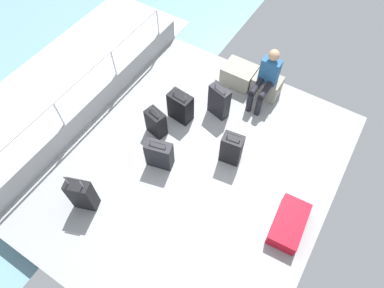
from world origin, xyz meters
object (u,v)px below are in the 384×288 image
Objects in this scene: suitcase_4 at (82,195)px; suitcase_6 at (289,224)px; suitcase_1 at (180,107)px; suitcase_2 at (159,154)px; cargo_crate_0 at (239,75)px; suitcase_0 at (231,149)px; suitcase_3 at (156,123)px; passenger_seated at (266,78)px; cargo_crate_1 at (266,86)px; suitcase_5 at (219,101)px.

suitcase_6 is (2.84, 1.32, -0.21)m from suitcase_4.
suitcase_2 is (0.25, -1.03, -0.01)m from suitcase_1.
suitcase_6 is at bearing -48.52° from cargo_crate_0.
suitcase_0 reaches higher than suitcase_3.
passenger_seated is at bearing 124.30° from suitcase_6.
cargo_crate_0 is at bearing 70.24° from suitcase_1.
suitcase_4 is at bearing -94.08° from suitcase_3.
suitcase_2 is at bearing -76.21° from suitcase_1.
cargo_crate_0 is at bearing 162.43° from passenger_seated.
suitcase_1 is 2.71m from suitcase_6.
passenger_seated is at bearing 94.79° from suitcase_0.
suitcase_1 is at bearing 103.79° from suitcase_2.
suitcase_3 is at bearing -109.59° from cargo_crate_0.
cargo_crate_1 is 1.70m from suitcase_0.
suitcase_6 is (2.04, -2.31, -0.07)m from cargo_crate_0.
suitcase_5 is at bearing 130.98° from suitcase_0.
suitcase_1 reaches higher than cargo_crate_0.
suitcase_1 is at bearing 165.28° from suitcase_0.
passenger_seated is at bearing 53.31° from suitcase_3.
suitcase_4 reaches higher than suitcase_6.
cargo_crate_1 reaches higher than cargo_crate_0.
passenger_seated is 0.95m from suitcase_5.
cargo_crate_0 is 0.92× the size of suitcase_1.
cargo_crate_0 is at bearing 77.62° from suitcase_4.
cargo_crate_1 is at bearing 122.10° from suitcase_6.
passenger_seated is at bearing -90.00° from cargo_crate_1.
suitcase_5 reaches higher than suitcase_6.
cargo_crate_1 is 3.89m from suitcase_4.
cargo_crate_1 is at bearing -0.27° from cargo_crate_0.
suitcase_0 is at bearing -49.02° from suitcase_5.
suitcase_3 is at bearing -126.69° from passenger_seated.
suitcase_5 is at bearing 72.57° from suitcase_4.
passenger_seated is 1.64m from suitcase_1.
suitcase_5 is at bearing -120.45° from cargo_crate_1.
suitcase_1 is (-0.49, -1.38, 0.09)m from cargo_crate_0.
suitcase_5 is at bearing -86.73° from cargo_crate_0.
passenger_seated reaches higher than cargo_crate_0.
passenger_seated reaches higher than suitcase_6.
cargo_crate_0 is 0.74m from passenger_seated.
suitcase_3 is 1.21m from suitcase_5.
suitcase_4 is at bearing -155.02° from suitcase_6.
suitcase_2 is at bearing -177.64° from suitcase_6.
suitcase_0 is 0.92× the size of suitcase_5.
cargo_crate_1 is 0.77× the size of suitcase_0.
suitcase_3 reaches higher than suitcase_6.
suitcase_0 is 1.47m from suitcase_6.
cargo_crate_0 is at bearing 84.26° from suitcase_2.
suitcase_2 reaches higher than suitcase_3.
suitcase_2 is 1.51m from suitcase_5.
suitcase_5 is (0.55, 0.45, 0.04)m from suitcase_1.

